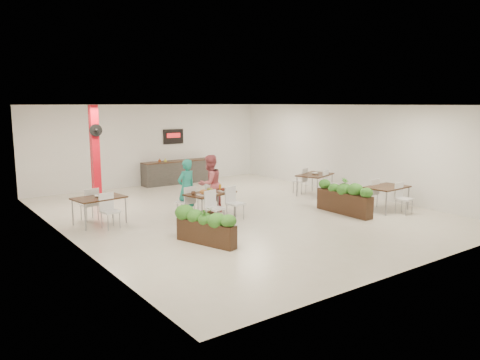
% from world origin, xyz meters
% --- Properties ---
extents(ground, '(12.00, 12.00, 0.00)m').
position_xyz_m(ground, '(0.00, 0.00, 0.00)').
color(ground, beige).
rests_on(ground, ground).
extents(room_shell, '(10.10, 12.10, 3.22)m').
position_xyz_m(room_shell, '(0.00, 0.00, 2.01)').
color(room_shell, white).
rests_on(room_shell, ground).
extents(red_column, '(0.40, 0.41, 3.20)m').
position_xyz_m(red_column, '(-3.00, 3.79, 1.64)').
color(red_column, red).
rests_on(red_column, ground).
extents(service_counter, '(3.00, 0.64, 2.20)m').
position_xyz_m(service_counter, '(1.00, 5.65, 0.49)').
color(service_counter, '#302D2A').
rests_on(service_counter, ground).
extents(main_table, '(1.53, 1.83, 0.92)m').
position_xyz_m(main_table, '(-1.11, -0.16, 0.64)').
color(main_table, black).
rests_on(main_table, ground).
extents(diner_man, '(0.68, 0.51, 1.67)m').
position_xyz_m(diner_man, '(-1.51, 0.50, 0.83)').
color(diner_man, teal).
rests_on(diner_man, ground).
extents(diner_woman, '(0.96, 0.82, 1.74)m').
position_xyz_m(diner_woman, '(-0.71, 0.50, 0.87)').
color(diner_woman, '#D35E67').
rests_on(diner_woman, ground).
extents(planter_left, '(0.81, 1.65, 0.89)m').
position_xyz_m(planter_left, '(-2.51, -2.18, 0.49)').
color(planter_left, black).
rests_on(planter_left, ground).
extents(planter_right, '(0.43, 2.04, 1.07)m').
position_xyz_m(planter_right, '(2.43, -1.99, 0.51)').
color(planter_right, black).
rests_on(planter_right, ground).
extents(side_table_a, '(1.40, 1.66, 0.92)m').
position_xyz_m(side_table_a, '(-3.88, 1.07, 0.64)').
color(side_table_a, black).
rests_on(side_table_a, ground).
extents(side_table_b, '(1.59, 1.67, 0.92)m').
position_xyz_m(side_table_b, '(3.80, 0.60, 0.64)').
color(side_table_b, black).
rests_on(side_table_b, ground).
extents(side_table_c, '(1.39, 1.65, 0.92)m').
position_xyz_m(side_table_c, '(3.80, -2.47, 0.64)').
color(side_table_c, black).
rests_on(side_table_c, ground).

